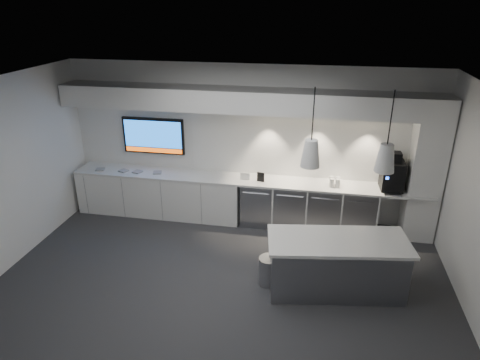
% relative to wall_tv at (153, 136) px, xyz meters
% --- Properties ---
extents(floor, '(7.00, 7.00, 0.00)m').
position_rel_wall_tv_xyz_m(floor, '(1.90, -2.45, -1.56)').
color(floor, '#2F2F32').
rests_on(floor, ground).
extents(ceiling, '(7.00, 7.00, 0.00)m').
position_rel_wall_tv_xyz_m(ceiling, '(1.90, -2.45, 1.44)').
color(ceiling, black).
rests_on(ceiling, wall_back).
extents(wall_back, '(7.00, 0.00, 7.00)m').
position_rel_wall_tv_xyz_m(wall_back, '(1.90, 0.05, -0.06)').
color(wall_back, white).
rests_on(wall_back, floor).
extents(wall_front, '(7.00, 0.00, 7.00)m').
position_rel_wall_tv_xyz_m(wall_front, '(1.90, -4.95, -0.06)').
color(wall_front, white).
rests_on(wall_front, floor).
extents(back_counter, '(6.80, 0.65, 0.04)m').
position_rel_wall_tv_xyz_m(back_counter, '(1.90, -0.27, -0.68)').
color(back_counter, silver).
rests_on(back_counter, left_base_cabinets).
extents(left_base_cabinets, '(3.30, 0.63, 0.86)m').
position_rel_wall_tv_xyz_m(left_base_cabinets, '(0.15, -0.27, -1.13)').
color(left_base_cabinets, white).
rests_on(left_base_cabinets, floor).
extents(fridge_unit_a, '(0.60, 0.61, 0.85)m').
position_rel_wall_tv_xyz_m(fridge_unit_a, '(2.15, -0.27, -1.13)').
color(fridge_unit_a, gray).
rests_on(fridge_unit_a, floor).
extents(fridge_unit_b, '(0.60, 0.61, 0.85)m').
position_rel_wall_tv_xyz_m(fridge_unit_b, '(2.78, -0.27, -1.13)').
color(fridge_unit_b, gray).
rests_on(fridge_unit_b, floor).
extents(fridge_unit_c, '(0.60, 0.61, 0.85)m').
position_rel_wall_tv_xyz_m(fridge_unit_c, '(3.41, -0.27, -1.13)').
color(fridge_unit_c, gray).
rests_on(fridge_unit_c, floor).
extents(fridge_unit_d, '(0.60, 0.61, 0.85)m').
position_rel_wall_tv_xyz_m(fridge_unit_d, '(4.04, -0.27, -1.13)').
color(fridge_unit_d, gray).
rests_on(fridge_unit_d, floor).
extents(backsplash, '(4.60, 0.03, 1.30)m').
position_rel_wall_tv_xyz_m(backsplash, '(3.10, 0.03, -0.01)').
color(backsplash, white).
rests_on(backsplash, wall_back).
extents(soffit, '(6.90, 0.60, 0.40)m').
position_rel_wall_tv_xyz_m(soffit, '(1.90, -0.25, 0.84)').
color(soffit, white).
rests_on(soffit, wall_back).
extents(column, '(0.55, 0.55, 2.60)m').
position_rel_wall_tv_xyz_m(column, '(5.10, -0.25, -0.26)').
color(column, white).
rests_on(column, floor).
extents(wall_tv, '(1.25, 0.07, 0.72)m').
position_rel_wall_tv_xyz_m(wall_tv, '(0.00, 0.00, 0.00)').
color(wall_tv, black).
rests_on(wall_tv, wall_back).
extents(island, '(2.14, 1.17, 0.86)m').
position_rel_wall_tv_xyz_m(island, '(3.60, -2.17, -1.13)').
color(island, gray).
rests_on(island, floor).
extents(bin, '(0.39, 0.39, 0.45)m').
position_rel_wall_tv_xyz_m(bin, '(2.61, -2.20, -1.34)').
color(bin, gray).
rests_on(bin, floor).
extents(coffee_machine, '(0.39, 0.56, 0.69)m').
position_rel_wall_tv_xyz_m(coffee_machine, '(4.56, -0.25, -0.38)').
color(coffee_machine, black).
rests_on(coffee_machine, back_counter).
extents(sign_black, '(0.14, 0.05, 0.18)m').
position_rel_wall_tv_xyz_m(sign_black, '(2.21, -0.35, -0.57)').
color(sign_black, black).
rests_on(sign_black, back_counter).
extents(sign_white, '(0.18, 0.02, 0.14)m').
position_rel_wall_tv_xyz_m(sign_white, '(1.90, -0.32, -0.59)').
color(sign_white, silver).
rests_on(sign_white, back_counter).
extents(cup_cluster, '(0.19, 0.19, 0.16)m').
position_rel_wall_tv_xyz_m(cup_cluster, '(3.56, -0.31, -0.58)').
color(cup_cluster, silver).
rests_on(cup_cluster, back_counter).
extents(tray_a, '(0.19, 0.19, 0.02)m').
position_rel_wall_tv_xyz_m(tray_a, '(-1.04, -0.37, -0.65)').
color(tray_a, gray).
rests_on(tray_a, back_counter).
extents(tray_b, '(0.20, 0.20, 0.02)m').
position_rel_wall_tv_xyz_m(tray_b, '(-0.54, -0.35, -0.65)').
color(tray_b, gray).
rests_on(tray_b, back_counter).
extents(tray_c, '(0.20, 0.20, 0.02)m').
position_rel_wall_tv_xyz_m(tray_c, '(-0.25, -0.36, -0.65)').
color(tray_c, gray).
rests_on(tray_c, back_counter).
extents(tray_d, '(0.20, 0.20, 0.02)m').
position_rel_wall_tv_xyz_m(tray_d, '(0.15, -0.32, -0.65)').
color(tray_d, gray).
rests_on(tray_d, back_counter).
extents(pendant_left, '(0.26, 0.26, 1.08)m').
position_rel_wall_tv_xyz_m(pendant_left, '(3.12, -2.17, 0.59)').
color(pendant_left, white).
rests_on(pendant_left, ceiling).
extents(pendant_right, '(0.26, 0.26, 1.08)m').
position_rel_wall_tv_xyz_m(pendant_right, '(4.09, -2.17, 0.59)').
color(pendant_right, white).
rests_on(pendant_right, ceiling).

